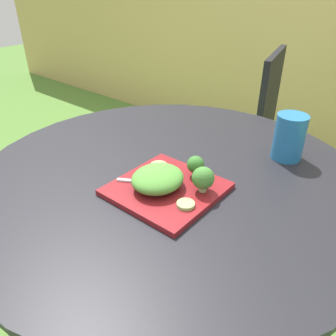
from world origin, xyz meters
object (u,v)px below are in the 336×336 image
Objects in this scene: drinking_glass at (289,139)px; fork at (152,183)px; salad_plate at (167,189)px; patio_chair at (245,121)px.

drinking_glass is 0.43m from fork.
salad_plate is 0.04m from fork.
drinking_glass is at bearing -55.21° from patio_chair.
patio_chair is at bearing 106.65° from salad_plate.
patio_chair reaches higher than drinking_glass.
fork is (-0.20, -0.38, -0.04)m from drinking_glass.
fork is at bearing -117.62° from drinking_glass.
salad_plate is 1.77× the size of fork.
fork is at bearing -159.05° from salad_plate.
fork is (0.28, -1.06, 0.24)m from patio_chair.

